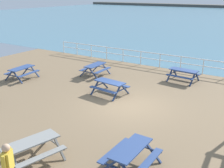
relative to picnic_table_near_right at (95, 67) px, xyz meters
name	(u,v)px	position (x,y,z in m)	size (l,w,h in m)	color
ground_plane	(129,107)	(4.60, -3.39, -0.68)	(30.00, 24.00, 0.20)	#846B4C
seaward_railing	(181,61)	(4.60, 4.36, 0.15)	(23.07, 0.07, 1.08)	white
picnic_table_near_right	(95,67)	(0.00, 0.00, 0.00)	(1.60, 1.85, 0.80)	#334C84
picnic_table_mid_centre	(22,70)	(-3.65, -3.30, 0.00)	(1.68, 1.93, 0.80)	#334C84
picnic_table_far_left	(184,73)	(5.61, 2.02, 0.00)	(1.92, 1.67, 0.80)	#334C84
picnic_table_far_right	(131,152)	(7.23, -7.92, 0.00)	(1.55, 1.81, 0.80)	#334C84
picnic_table_seaward	(110,85)	(2.90, -2.57, 0.00)	(1.94, 1.70, 0.80)	#334C84
picnic_table_corner	(33,145)	(4.18, -9.37, 0.00)	(1.91, 2.13, 0.80)	gray
visitor	(8,166)	(4.94, -10.88, 0.36)	(0.36, 0.47, 1.66)	#1E2338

